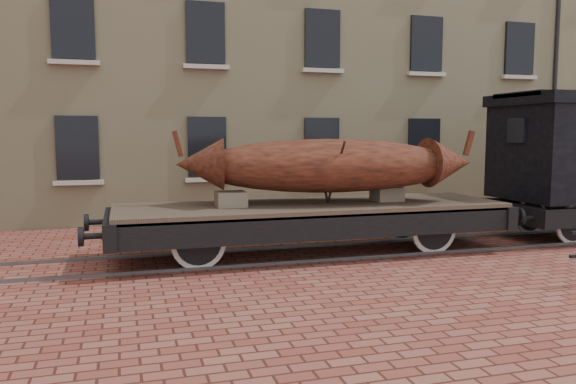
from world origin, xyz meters
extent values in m
plane|color=brown|center=(0.00, 0.00, 0.00)|extent=(90.00, 90.00, 0.00)
cube|color=beige|center=(3.00, 10.00, 7.00)|extent=(40.00, 10.00, 14.00)
cube|color=black|center=(-6.00, 4.96, 2.20)|extent=(1.10, 0.12, 1.70)
cube|color=#B9B4AA|center=(-6.00, 4.90, 1.25)|extent=(1.30, 0.18, 0.12)
cube|color=black|center=(-2.50, 4.96, 2.20)|extent=(1.10, 0.12, 1.70)
cube|color=#B9B4AA|center=(-2.50, 4.90, 1.25)|extent=(1.30, 0.18, 0.12)
cube|color=black|center=(1.00, 4.96, 2.20)|extent=(1.10, 0.12, 1.70)
cube|color=#B9B4AA|center=(1.00, 4.90, 1.25)|extent=(1.30, 0.18, 0.12)
cube|color=black|center=(4.50, 4.96, 2.20)|extent=(1.10, 0.12, 1.70)
cube|color=#B9B4AA|center=(4.50, 4.90, 1.25)|extent=(1.30, 0.18, 0.12)
cube|color=black|center=(8.00, 4.96, 2.20)|extent=(1.10, 0.12, 1.70)
cube|color=#B9B4AA|center=(8.00, 4.90, 1.25)|extent=(1.30, 0.18, 0.12)
cube|color=black|center=(-6.00, 4.96, 5.40)|extent=(1.10, 0.12, 1.70)
cube|color=#B9B4AA|center=(-6.00, 4.90, 4.45)|extent=(1.30, 0.18, 0.12)
cube|color=black|center=(-2.50, 4.96, 5.40)|extent=(1.10, 0.12, 1.70)
cube|color=#B9B4AA|center=(-2.50, 4.90, 4.45)|extent=(1.30, 0.18, 0.12)
cube|color=black|center=(1.00, 4.96, 5.40)|extent=(1.10, 0.12, 1.70)
cube|color=#B9B4AA|center=(1.00, 4.90, 4.45)|extent=(1.30, 0.18, 0.12)
cube|color=black|center=(4.50, 4.96, 5.40)|extent=(1.10, 0.12, 1.70)
cube|color=#B9B4AA|center=(4.50, 4.90, 4.45)|extent=(1.30, 0.18, 0.12)
cube|color=black|center=(8.00, 4.96, 5.40)|extent=(1.10, 0.12, 1.70)
cube|color=#B9B4AA|center=(8.00, 4.90, 4.45)|extent=(1.30, 0.18, 0.12)
cylinder|color=black|center=(9.50, 4.95, 7.00)|extent=(0.14, 0.14, 14.00)
cube|color=#59595E|center=(0.00, -0.72, 0.03)|extent=(30.00, 0.08, 0.06)
cube|color=#59595E|center=(0.00, 0.72, 0.03)|extent=(30.00, 0.08, 0.06)
cube|color=#4A3F30|center=(-1.00, 0.00, 1.03)|extent=(8.19, 2.40, 0.13)
cube|color=black|center=(-1.00, -1.11, 0.76)|extent=(8.19, 0.17, 0.49)
cube|color=black|center=(-1.00, 1.11, 0.76)|extent=(8.19, 0.17, 0.49)
cube|color=black|center=(-5.10, 0.00, 0.76)|extent=(0.24, 2.51, 0.49)
cylinder|color=black|center=(-5.41, -0.82, 0.76)|extent=(0.38, 0.11, 0.11)
cylinder|color=black|center=(-5.59, -0.82, 0.76)|extent=(0.09, 0.35, 0.35)
cylinder|color=black|center=(-5.41, 0.82, 0.76)|extent=(0.38, 0.11, 0.11)
cylinder|color=black|center=(-5.59, 0.82, 0.76)|extent=(0.09, 0.35, 0.35)
cube|color=black|center=(3.09, 0.00, 0.76)|extent=(0.24, 2.51, 0.49)
cylinder|color=black|center=(3.40, -0.82, 0.76)|extent=(0.38, 0.11, 0.11)
cylinder|color=black|center=(3.58, -0.82, 0.76)|extent=(0.09, 0.35, 0.35)
cylinder|color=black|center=(3.40, 0.82, 0.76)|extent=(0.38, 0.11, 0.11)
cylinder|color=black|center=(3.58, 0.82, 0.76)|extent=(0.09, 0.35, 0.35)
cylinder|color=black|center=(-3.52, 0.00, 0.52)|extent=(0.11, 2.08, 0.11)
cylinder|color=silver|center=(-3.52, -0.72, 0.52)|extent=(1.05, 0.08, 1.05)
cylinder|color=black|center=(-3.52, -0.72, 0.52)|extent=(0.86, 0.11, 0.86)
cube|color=black|center=(-3.52, -0.85, 0.79)|extent=(0.98, 0.09, 0.11)
cylinder|color=silver|center=(-3.52, 0.72, 0.52)|extent=(1.05, 0.08, 1.05)
cylinder|color=black|center=(-3.52, 0.72, 0.52)|extent=(0.86, 0.11, 0.86)
cube|color=black|center=(-3.52, 0.85, 0.79)|extent=(0.98, 0.09, 0.11)
cylinder|color=black|center=(1.51, 0.00, 0.52)|extent=(0.11, 2.08, 0.11)
cylinder|color=silver|center=(1.51, -0.72, 0.52)|extent=(1.05, 0.08, 1.05)
cylinder|color=black|center=(1.51, -0.72, 0.52)|extent=(0.86, 0.11, 0.86)
cube|color=black|center=(1.51, -0.85, 0.79)|extent=(0.98, 0.09, 0.11)
cylinder|color=silver|center=(1.51, 0.72, 0.52)|extent=(1.05, 0.08, 1.05)
cylinder|color=black|center=(1.51, 0.72, 0.52)|extent=(0.86, 0.11, 0.86)
cube|color=black|center=(1.51, 0.85, 0.79)|extent=(0.98, 0.09, 0.11)
cube|color=black|center=(-1.00, 0.00, 0.60)|extent=(4.37, 0.07, 0.07)
cube|color=gray|center=(-2.75, 0.00, 1.25)|extent=(0.60, 0.55, 0.31)
cube|color=gray|center=(0.74, 0.00, 1.25)|extent=(0.60, 0.55, 0.31)
ellipsoid|color=brown|center=(-0.65, 0.00, 1.89)|extent=(5.90, 2.63, 1.14)
cone|color=brown|center=(-3.32, 0.42, 1.94)|extent=(1.14, 1.22, 1.08)
cube|color=brown|center=(-3.75, 0.49, 2.36)|extent=(0.24, 0.15, 0.55)
cone|color=brown|center=(2.02, -0.42, 1.94)|extent=(1.14, 1.22, 1.08)
cube|color=brown|center=(2.46, -0.49, 2.36)|extent=(0.24, 0.15, 0.55)
cylinder|color=#322318|center=(-0.65, -0.46, 1.76)|extent=(0.05, 0.97, 1.37)
cylinder|color=#322318|center=(-0.65, 0.46, 1.76)|extent=(0.05, 0.97, 1.37)
cube|color=black|center=(4.09, 0.00, 0.69)|extent=(0.22, 2.35, 0.44)
cylinder|color=black|center=(3.65, -0.78, 0.69)|extent=(0.08, 0.31, 0.31)
cylinder|color=black|center=(3.65, 0.78, 0.69)|extent=(0.08, 0.31, 0.31)
cylinder|color=black|center=(5.17, 0.00, 0.47)|extent=(0.10, 1.86, 0.10)
cylinder|color=silver|center=(5.17, -0.72, 0.47)|extent=(0.94, 0.07, 0.94)
cylinder|color=black|center=(5.17, -0.72, 0.47)|extent=(0.77, 0.10, 0.77)
cylinder|color=silver|center=(5.17, 0.72, 0.47)|extent=(0.94, 0.07, 0.94)
cylinder|color=black|center=(5.17, 0.72, 0.47)|extent=(0.77, 0.10, 0.77)
cube|color=black|center=(4.07, 0.00, 2.65)|extent=(0.08, 0.59, 0.59)
camera|label=1|loc=(-4.85, -11.20, 2.58)|focal=35.00mm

